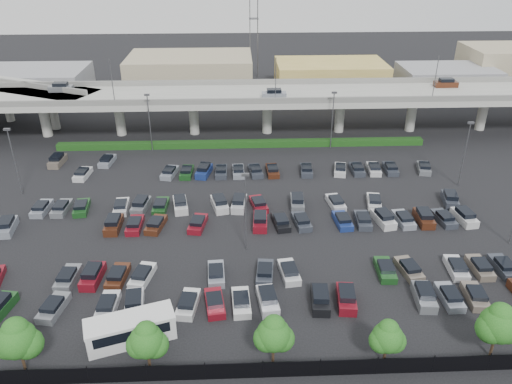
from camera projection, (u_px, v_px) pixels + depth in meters
ground at (245, 216)px, 68.43m from camera, size 280.00×280.00×0.00m
overpass at (240, 98)px, 93.54m from camera, size 150.00×13.00×15.80m
hedge at (242, 144)px, 90.31m from camera, size 66.00×1.60×1.10m
fence at (251, 370)px, 43.22m from camera, size 70.00×0.10×2.00m
tree_row at (259, 335)px, 43.34m from camera, size 65.07×3.66×5.94m
shuttle_bus at (131, 328)px, 47.05m from camera, size 8.75×5.26×2.66m
parked_cars at (245, 226)px, 64.88m from camera, size 63.12×41.61×1.67m
light_poles at (213, 169)px, 67.16m from camera, size 66.90×48.38×10.30m
distant_buildings at (290, 74)px, 121.87m from camera, size 138.00×24.00×9.00m
comm_tower at (254, 16)px, 126.86m from camera, size 2.40×2.40×30.00m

